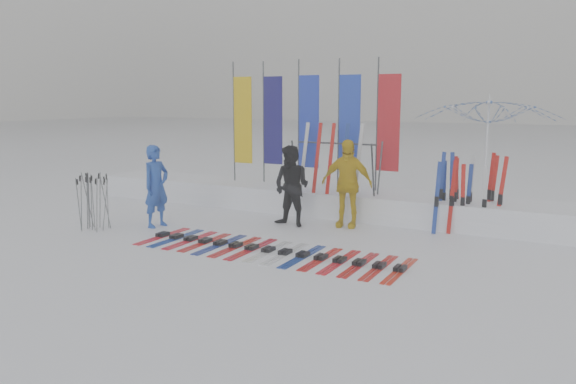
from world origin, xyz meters
The scene contains 11 objects.
ground centered at (0.00, 0.00, 0.00)m, with size 120.00×120.00×0.00m, color white.
snow_bank centered at (0.00, 4.60, 0.30)m, with size 14.00×1.60×0.60m, color white.
person_blue centered at (-2.99, 1.39, 0.91)m, with size 0.66×0.44×1.82m, color #1D45AB.
person_black centered at (-0.37, 2.85, 0.90)m, with size 0.88×0.68×1.81m, color black.
person_yellow centered at (0.74, 3.36, 0.98)m, with size 1.14×0.48×1.95m, color gold.
tent_canopy centered at (3.30, 5.54, 1.47)m, with size 3.20×3.26×2.93m, color white.
ski_row centered at (0.25, 0.72, 0.04)m, with size 5.22×1.70×0.07m.
pole_cluster centered at (-4.04, 0.54, 0.60)m, with size 0.68×0.72×1.25m.
feather_flags centered at (-0.91, 4.84, 2.24)m, with size 4.59×0.27×3.20m.
ski_rack centered at (0.13, 4.20, 1.38)m, with size 2.04×0.80×1.23m.
upright_skis centered at (3.12, 4.24, 0.79)m, with size 1.34×1.13×1.68m.
Camera 1 is at (5.33, -8.07, 2.82)m, focal length 35.00 mm.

